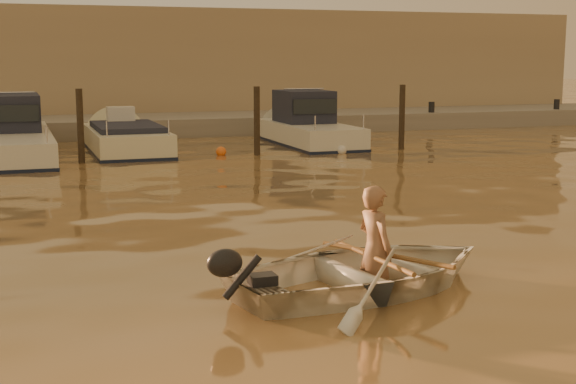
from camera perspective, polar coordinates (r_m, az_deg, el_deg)
name	(u,v)px	position (r m, az deg, el deg)	size (l,w,h in m)	color
ground_plane	(207,311)	(9.21, -5.81, -8.41)	(160.00, 160.00, 0.00)	brown
dinghy	(368,271)	(9.93, 5.71, -5.58)	(2.54, 3.56, 0.74)	silver
person	(375,250)	(9.92, 6.20, -4.10)	(0.58, 0.38, 1.60)	#8E6347
outboard_motor	(261,286)	(9.14, -1.94, -6.67)	(0.90, 0.40, 0.70)	black
oar_port	(384,254)	(10.03, 6.88, -4.43)	(0.06, 0.06, 2.10)	brown
oar_starboard	(371,256)	(9.91, 5.96, -4.58)	(0.06, 0.06, 2.10)	brown
moored_boat_2	(4,135)	(24.64, -19.52, 3.87)	(2.55, 8.46, 1.75)	silver
moored_boat_3	(126,144)	(24.89, -11.44, 3.36)	(2.11, 6.07, 0.95)	beige
moored_boat_4	(309,126)	(26.31, 1.52, 4.74)	(1.95, 6.12, 1.75)	silver
piling_2	(80,130)	(22.49, -14.54, 4.32)	(0.18, 0.18, 2.20)	#2D2319
piling_3	(257,125)	(23.42, -2.23, 4.82)	(0.18, 0.18, 2.20)	#2D2319
piling_4	(402,120)	(25.19, 8.10, 5.06)	(0.18, 0.18, 2.20)	#2D2319
fender_c	(5,168)	(21.32, -19.48, 1.64)	(0.30, 0.30, 0.30)	silver
fender_d	(221,152)	(23.60, -4.78, 2.88)	(0.30, 0.30, 0.30)	orange
fender_e	(342,150)	(23.94, 3.83, 2.98)	(0.30, 0.30, 0.30)	silver
quay	(69,132)	(30.22, -15.32, 4.13)	(52.00, 4.00, 1.00)	gray
waterfront_building	(57,68)	(35.60, -16.11, 8.49)	(46.00, 7.00, 4.80)	#9E8466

